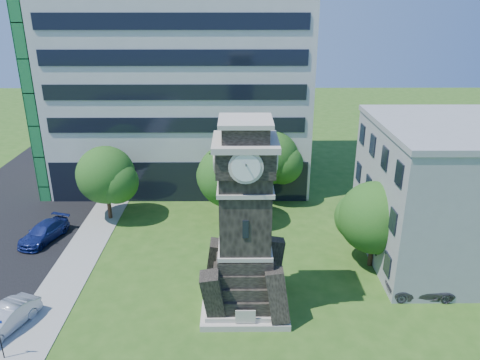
{
  "coord_description": "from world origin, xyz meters",
  "views": [
    {
      "loc": [
        2.53,
        -23.17,
        18.42
      ],
      "look_at": [
        2.74,
        8.24,
        6.18
      ],
      "focal_mm": 35.0,
      "sensor_mm": 36.0,
      "label": 1
    }
  ],
  "objects_px": {
    "clock_tower": "(245,231)",
    "car_east_lot": "(421,287)",
    "car_street_mid": "(5,319)",
    "car_street_north": "(44,232)"
  },
  "relations": [
    {
      "from": "clock_tower",
      "to": "car_east_lot",
      "type": "height_order",
      "value": "clock_tower"
    },
    {
      "from": "car_street_mid",
      "to": "car_east_lot",
      "type": "xyz_separation_m",
      "value": [
        25.91,
        3.32,
        -0.11
      ]
    },
    {
      "from": "car_street_mid",
      "to": "car_street_north",
      "type": "distance_m",
      "value": 11.23
    },
    {
      "from": "car_street_mid",
      "to": "car_east_lot",
      "type": "bearing_deg",
      "value": 27.43
    },
    {
      "from": "car_street_north",
      "to": "clock_tower",
      "type": "bearing_deg",
      "value": -10.56
    },
    {
      "from": "car_street_mid",
      "to": "car_east_lot",
      "type": "distance_m",
      "value": 26.12
    },
    {
      "from": "clock_tower",
      "to": "car_street_north",
      "type": "xyz_separation_m",
      "value": [
        -16.18,
        8.69,
        -4.58
      ]
    },
    {
      "from": "car_east_lot",
      "to": "clock_tower",
      "type": "bearing_deg",
      "value": 95.76
    },
    {
      "from": "car_street_north",
      "to": "car_street_mid",
      "type": "bearing_deg",
      "value": -62.22
    },
    {
      "from": "car_street_mid",
      "to": "car_street_north",
      "type": "height_order",
      "value": "car_street_mid"
    }
  ]
}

